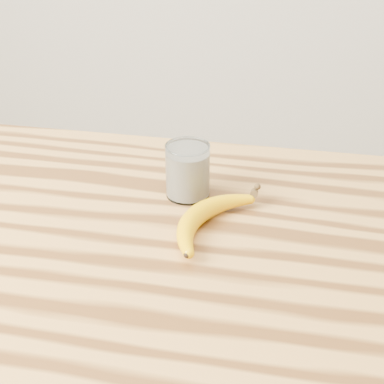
# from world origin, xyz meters

# --- Properties ---
(table) EXTENTS (1.20, 0.80, 0.90)m
(table) POSITION_xyz_m (0.00, 0.00, 0.77)
(table) COLOR #B9813F
(table) RESTS_ON ground
(smoothie_glass) EXTENTS (0.07, 0.07, 0.09)m
(smoothie_glass) POSITION_xyz_m (0.09, 0.19, 0.94)
(smoothie_glass) COLOR white
(smoothie_glass) RESTS_ON table
(banana) EXTENTS (0.18, 0.27, 0.03)m
(banana) POSITION_xyz_m (0.12, 0.11, 0.92)
(banana) COLOR #E4A200
(banana) RESTS_ON table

